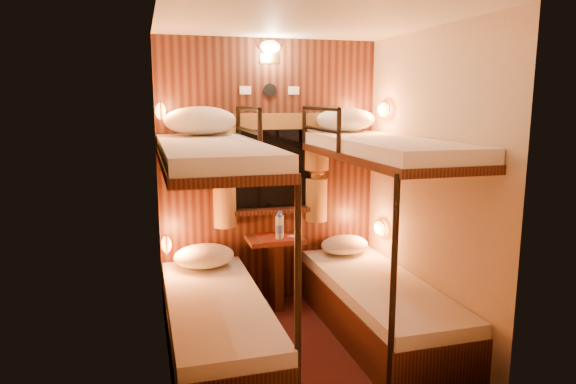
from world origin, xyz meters
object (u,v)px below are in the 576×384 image
object	(u,v)px
table	(275,262)
bottle_right	(280,226)
bunk_left	(216,283)
bottle_left	(279,228)
bunk_right	(379,268)

from	to	relation	value
table	bottle_right	xyz separation A→B (m)	(0.04, -0.03, 0.34)
table	bottle_right	size ratio (longest dim) A/B	2.67
bunk_left	bottle_left	xyz separation A→B (m)	(0.67, 0.72, 0.19)
bunk_left	table	distance (m)	1.02
bunk_right	table	world-z (taller)	bunk_right
table	bottle_left	bearing A→B (deg)	-72.22
bunk_left	bottle_right	world-z (taller)	bunk_left
bunk_left	bottle_left	distance (m)	1.00
bunk_left	bottle_right	size ratio (longest dim) A/B	7.76
bottle_left	bunk_right	bearing A→B (deg)	-48.84
bunk_left	bottle_right	bearing A→B (deg)	47.72
table	bottle_right	world-z (taller)	bottle_right
bunk_right	table	xyz separation A→B (m)	(-0.65, 0.78, -0.14)
bunk_right	bottle_left	distance (m)	0.97
bunk_left	bottle_left	size ratio (longest dim) A/B	7.93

